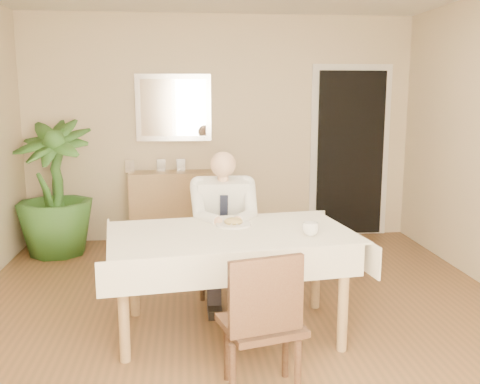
{
  "coord_description": "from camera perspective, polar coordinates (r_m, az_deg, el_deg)",
  "views": [
    {
      "loc": [
        -0.43,
        -3.75,
        1.71
      ],
      "look_at": [
        0.0,
        0.35,
        0.95
      ],
      "focal_mm": 40.0,
      "sensor_mm": 36.0,
      "label": 1
    }
  ],
  "objects": [
    {
      "name": "window",
      "position": [
        1.38,
        12.27,
        -0.81
      ],
      "size": [
        1.34,
        0.04,
        1.44
      ],
      "color": "silver",
      "rests_on": "room"
    },
    {
      "name": "food",
      "position": [
        3.95,
        -0.71,
        -3.15
      ],
      "size": [
        0.14,
        0.14,
        0.06
      ],
      "primitive_type": "ellipsoid",
      "color": "olive",
      "rests_on": "dining_table"
    },
    {
      "name": "mirror",
      "position": [
        6.23,
        -7.12,
        8.9
      ],
      "size": [
        0.86,
        0.04,
        0.76
      ],
      "color": "silver",
      "rests_on": "room"
    },
    {
      "name": "chair_far",
      "position": [
        4.69,
        -1.94,
        -4.36
      ],
      "size": [
        0.48,
        0.48,
        0.91
      ],
      "rotation": [
        0.0,
        0.0,
        0.13
      ],
      "color": "#3C2818",
      "rests_on": "ground"
    },
    {
      "name": "coffee_mug",
      "position": [
        3.7,
        7.53,
        -3.93
      ],
      "size": [
        0.12,
        0.12,
        0.09
      ],
      "primitive_type": "imported",
      "rotation": [
        0.0,
        0.0,
        0.07
      ],
      "color": "white",
      "rests_on": "dining_table"
    },
    {
      "name": "doorway",
      "position": [
        6.56,
        11.65,
        4.03
      ],
      "size": [
        0.96,
        0.07,
        2.1
      ],
      "color": "silver",
      "rests_on": "ground"
    },
    {
      "name": "photo_frame_right",
      "position": [
        6.19,
        -6.32,
        2.88
      ],
      "size": [
        0.1,
        0.02,
        0.14
      ],
      "primitive_type": "cube",
      "color": "silver",
      "rests_on": "sideboard"
    },
    {
      "name": "seated_man",
      "position": [
        4.37,
        -1.69,
        -3.05
      ],
      "size": [
        0.48,
        0.72,
        1.24
      ],
      "color": "white",
      "rests_on": "ground"
    },
    {
      "name": "chair_near",
      "position": [
        3.01,
        2.47,
        -13.41
      ],
      "size": [
        0.51,
        0.51,
        0.88
      ],
      "rotation": [
        0.0,
        0.0,
        0.26
      ],
      "color": "#3C2818",
      "rests_on": "ground"
    },
    {
      "name": "sideboard",
      "position": [
        6.21,
        -6.91,
        -1.65
      ],
      "size": [
        1.06,
        0.41,
        0.83
      ],
      "primitive_type": "cube",
      "rotation": [
        0.0,
        0.0,
        0.06
      ],
      "color": "#9B7B4A",
      "rests_on": "ground"
    },
    {
      "name": "plate",
      "position": [
        3.95,
        -0.71,
        -3.46
      ],
      "size": [
        0.26,
        0.26,
        0.02
      ],
      "primitive_type": "cylinder",
      "color": "white",
      "rests_on": "dining_table"
    },
    {
      "name": "fork",
      "position": [
        3.89,
        -1.22,
        -3.45
      ],
      "size": [
        0.01,
        0.13,
        0.01
      ],
      "primitive_type": "cylinder",
      "rotation": [
        1.57,
        0.0,
        0.0
      ],
      "color": "silver",
      "rests_on": "dining_table"
    },
    {
      "name": "potted_palm",
      "position": [
        6.0,
        -19.2,
        0.36
      ],
      "size": [
        0.97,
        0.97,
        1.44
      ],
      "primitive_type": "imported",
      "rotation": [
        0.0,
        0.0,
        -0.23
      ],
      "color": "#2E5D21",
      "rests_on": "ground"
    },
    {
      "name": "photo_frame_center",
      "position": [
        6.2,
        -8.4,
        2.84
      ],
      "size": [
        0.1,
        0.02,
        0.14
      ],
      "primitive_type": "cube",
      "color": "silver",
      "rests_on": "sideboard"
    },
    {
      "name": "photo_frame_left",
      "position": [
        6.18,
        -11.7,
        2.71
      ],
      "size": [
        0.1,
        0.02,
        0.14
      ],
      "primitive_type": "cube",
      "color": "silver",
      "rests_on": "sideboard"
    },
    {
      "name": "room",
      "position": [
        3.8,
        0.55,
        4.23
      ],
      "size": [
        5.0,
        5.02,
        2.6
      ],
      "color": "brown",
      "rests_on": "ground"
    },
    {
      "name": "dining_table",
      "position": [
        3.81,
        -1.02,
        -5.47
      ],
      "size": [
        1.84,
        1.24,
        0.75
      ],
      "rotation": [
        0.0,
        0.0,
        0.13
      ],
      "color": "#9B7B4A",
      "rests_on": "ground"
    },
    {
      "name": "knife",
      "position": [
        3.89,
        -0.04,
        -3.42
      ],
      "size": [
        0.01,
        0.13,
        0.01
      ],
      "primitive_type": "cylinder",
      "rotation": [
        1.57,
        0.0,
        0.0
      ],
      "color": "silver",
      "rests_on": "dining_table"
    }
  ]
}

